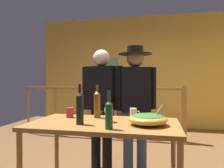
# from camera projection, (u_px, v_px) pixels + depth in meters

# --- Properties ---
(ground_plane) EXTENTS (7.02, 7.02, 0.00)m
(ground_plane) POSITION_uv_depth(u_px,v_px,m) (122.00, 166.00, 3.01)
(ground_plane) COLOR brown
(back_wall) EXTENTS (5.32, 0.10, 2.88)m
(back_wall) POSITION_uv_depth(u_px,v_px,m) (139.00, 72.00, 5.62)
(back_wall) COLOR gold
(back_wall) RESTS_ON ground_plane
(framed_picture) EXTENTS (0.49, 0.03, 0.45)m
(framed_picture) POSITION_uv_depth(u_px,v_px,m) (109.00, 67.00, 5.72)
(framed_picture) COLOR #64A278
(stair_railing) EXTENTS (3.49, 0.10, 1.12)m
(stair_railing) POSITION_uv_depth(u_px,v_px,m) (125.00, 105.00, 4.41)
(stair_railing) COLOR #9E6B33
(stair_railing) RESTS_ON ground_plane
(tv_console) EXTENTS (0.90, 0.40, 0.43)m
(tv_console) POSITION_uv_depth(u_px,v_px,m) (115.00, 119.00, 5.42)
(tv_console) COLOR #38281E
(tv_console) RESTS_ON ground_plane
(flat_screen_tv) EXTENTS (0.68, 0.12, 0.50)m
(flat_screen_tv) POSITION_uv_depth(u_px,v_px,m) (114.00, 100.00, 5.38)
(flat_screen_tv) COLOR black
(flat_screen_tv) RESTS_ON tv_console
(serving_table) EXTENTS (1.44, 0.79, 0.81)m
(serving_table) POSITION_uv_depth(u_px,v_px,m) (104.00, 130.00, 2.09)
(serving_table) COLOR #9E6B33
(serving_table) RESTS_ON ground_plane
(salad_bowl) EXTENTS (0.36, 0.36, 0.19)m
(salad_bowl) POSITION_uv_depth(u_px,v_px,m) (148.00, 119.00, 1.96)
(salad_bowl) COLOR gold
(salad_bowl) RESTS_ON serving_table
(wine_glass) EXTENTS (0.09, 0.09, 0.17)m
(wine_glass) POSITION_uv_depth(u_px,v_px,m) (109.00, 111.00, 2.10)
(wine_glass) COLOR silver
(wine_glass) RESTS_ON serving_table
(wine_bottle_dark) EXTENTS (0.07, 0.07, 0.38)m
(wine_bottle_dark) POSITION_uv_depth(u_px,v_px,m) (80.00, 108.00, 1.99)
(wine_bottle_dark) COLOR black
(wine_bottle_dark) RESTS_ON serving_table
(wine_bottle_green) EXTENTS (0.07, 0.07, 0.33)m
(wine_bottle_green) POSITION_uv_depth(u_px,v_px,m) (109.00, 114.00, 1.79)
(wine_bottle_green) COLOR #1E5628
(wine_bottle_green) RESTS_ON serving_table
(wine_bottle_amber) EXTENTS (0.07, 0.07, 0.36)m
(wine_bottle_amber) POSITION_uv_depth(u_px,v_px,m) (97.00, 104.00, 2.33)
(wine_bottle_amber) COLOR brown
(wine_bottle_amber) RESTS_ON serving_table
(mug_red) EXTENTS (0.11, 0.08, 0.11)m
(mug_red) POSITION_uv_depth(u_px,v_px,m) (70.00, 113.00, 2.35)
(mug_red) COLOR #B7332D
(mug_red) RESTS_ON serving_table
(mug_white) EXTENTS (0.11, 0.07, 0.11)m
(mug_white) POSITION_uv_depth(u_px,v_px,m) (134.00, 113.00, 2.31)
(mug_white) COLOR white
(mug_white) RESTS_ON serving_table
(person_standing_left) EXTENTS (0.60, 0.34, 1.63)m
(person_standing_left) POSITION_uv_depth(u_px,v_px,m) (101.00, 99.00, 2.87)
(person_standing_left) COLOR black
(person_standing_left) RESTS_ON ground_plane
(person_standing_right) EXTENTS (0.54, 0.44, 1.66)m
(person_standing_right) POSITION_uv_depth(u_px,v_px,m) (135.00, 98.00, 2.78)
(person_standing_right) COLOR #3D5684
(person_standing_right) RESTS_ON ground_plane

